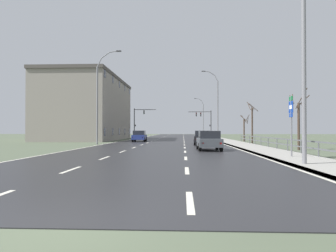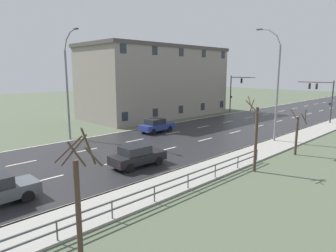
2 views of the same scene
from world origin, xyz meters
name	(u,v)px [view 1 (image 1 of 2)]	position (x,y,z in m)	size (l,w,h in m)	color
ground_plane	(170,140)	(0.00, 48.00, -0.06)	(160.00, 160.00, 0.12)	#4C5642
road_asphalt_strip	(173,138)	(0.00, 60.00, 0.01)	(14.00, 120.00, 0.03)	#232326
sidewalk_right	(213,138)	(8.43, 60.00, 0.06)	(3.00, 120.00, 0.12)	gray
guardrail	(277,141)	(9.85, 20.93, 0.71)	(0.07, 31.51, 1.00)	#515459
street_lamp_foreground	(300,49)	(7.44, 9.24, 5.29)	(2.54, 0.24, 10.82)	slate
street_lamp_midground	(217,106)	(7.44, 44.03, 5.36)	(2.60, 0.24, 10.98)	slate
street_lamp_distant	(203,118)	(7.43, 78.83, 5.01)	(2.53, 0.24, 10.24)	slate
street_lamp_left_bank	(99,99)	(-7.40, 30.11, 5.22)	(2.85, 0.24, 10.74)	slate
highway_sign	(291,118)	(8.39, 13.23, 2.31)	(0.09, 0.68, 3.60)	slate
traffic_signal_right	(205,119)	(6.73, 59.19, 3.89)	(4.71, 0.36, 5.66)	#38383A
traffic_signal_left	(138,119)	(-7.12, 59.23, 3.99)	(4.56, 0.36, 6.14)	#38383A
car_near_left	(202,138)	(4.29, 29.45, 0.80)	(1.97, 4.17, 1.57)	black
car_far_left	(139,136)	(-3.96, 38.76, 0.80)	(1.91, 4.14, 1.57)	navy
car_distant	(209,140)	(4.25, 20.13, 0.80)	(1.90, 4.13, 1.57)	#474C51
brick_building	(89,109)	(-14.04, 47.86, 5.30)	(10.88, 22.83, 10.59)	gray
bare_tree_near	(299,121)	(11.65, 21.05, 2.34)	(1.51, 1.50, 5.11)	#423328
bare_tree_mid	(252,123)	(10.83, 34.53, 2.47)	(1.36, 1.07, 5.21)	#423328
bare_tree_far	(244,128)	(11.08, 40.80, 1.89)	(1.39, 1.47, 3.91)	#423328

